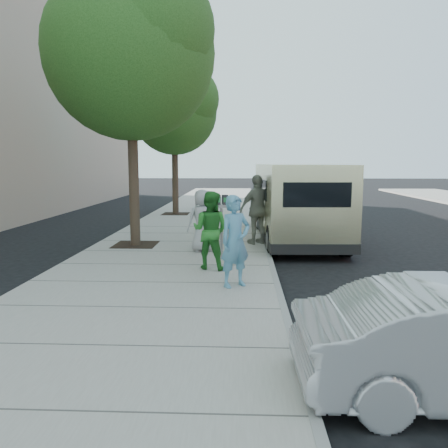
% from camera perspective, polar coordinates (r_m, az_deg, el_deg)
% --- Properties ---
extents(ground, '(120.00, 120.00, 0.00)m').
position_cam_1_polar(ground, '(10.13, -1.94, -6.18)').
color(ground, black).
rests_on(ground, ground).
extents(sidewalk, '(5.00, 60.00, 0.15)m').
position_cam_1_polar(sidewalk, '(10.23, -7.56, -5.66)').
color(sidewalk, gray).
rests_on(sidewalk, ground).
extents(curb_face, '(0.12, 60.00, 0.16)m').
position_cam_1_polar(curb_face, '(10.10, 6.27, -5.82)').
color(curb_face, gray).
rests_on(curb_face, ground).
extents(tree_near, '(4.62, 4.60, 7.53)m').
position_cam_1_polar(tree_near, '(12.92, -11.97, 21.57)').
color(tree_near, black).
rests_on(tree_near, sidewalk).
extents(tree_far, '(3.92, 3.80, 6.49)m').
position_cam_1_polar(tree_far, '(20.16, -6.40, 14.82)').
color(tree_far, black).
rests_on(tree_far, sidewalk).
extents(parking_meter, '(0.34, 0.20, 1.55)m').
position_cam_1_polar(parking_meter, '(10.69, -0.35, 1.53)').
color(parking_meter, gray).
rests_on(parking_meter, sidewalk).
extents(van, '(2.42, 6.62, 2.43)m').
position_cam_1_polar(van, '(13.88, 9.44, 2.97)').
color(van, beige).
rests_on(van, ground).
extents(person_officer, '(0.76, 0.70, 1.74)m').
position_cam_1_polar(person_officer, '(8.21, 1.48, -2.26)').
color(person_officer, '#5392B0').
rests_on(person_officer, sidewalk).
extents(person_green_shirt, '(1.00, 0.88, 1.72)m').
position_cam_1_polar(person_green_shirt, '(9.60, -1.79, -0.81)').
color(person_green_shirt, '#297E2A').
rests_on(person_green_shirt, sidewalk).
extents(person_gray_shirt, '(0.95, 0.80, 1.65)m').
position_cam_1_polar(person_gray_shirt, '(11.49, -2.85, 0.46)').
color(person_gray_shirt, '#A6A6A8').
rests_on(person_gray_shirt, sidewalk).
extents(person_striped_polo, '(1.26, 1.00, 2.00)m').
position_cam_1_polar(person_striped_polo, '(12.59, 4.43, 1.91)').
color(person_striped_polo, gray).
rests_on(person_striped_polo, sidewalk).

